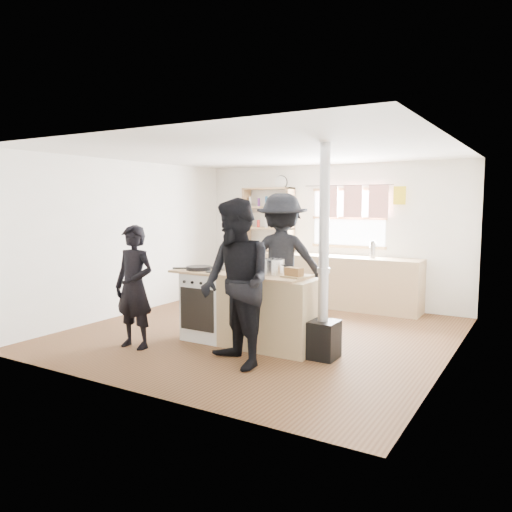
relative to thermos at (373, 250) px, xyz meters
name	(u,v)px	position (x,y,z in m)	size (l,w,h in m)	color
ground	(260,334)	(-0.88, -2.22, -1.04)	(5.00, 5.00, 0.01)	brown
back_counter	(323,280)	(-0.88, 0.00, -0.58)	(3.40, 0.55, 0.90)	tan
shelving_unit	(268,219)	(-2.08, 0.12, 0.48)	(1.00, 0.28, 1.20)	tan
thermos	(373,250)	(0.00, 0.00, 0.00)	(0.10, 0.10, 0.27)	silver
cooking_island	(249,309)	(-0.73, -2.77, -0.57)	(1.97, 0.64, 0.93)	white
skillet_greens	(199,268)	(-1.46, -2.86, -0.08)	(0.45, 0.45, 0.05)	black
roast_tray	(249,271)	(-0.68, -2.85, -0.07)	(0.35, 0.27, 0.06)	silver
stockpot_stove	(225,264)	(-1.17, -2.65, -0.02)	(0.23, 0.23, 0.19)	#B8B8BB
stockpot_counter	(273,267)	(-0.41, -2.72, 0.00)	(0.29, 0.29, 0.22)	silver
bread_board	(294,273)	(-0.07, -2.80, -0.05)	(0.32, 0.26, 0.12)	tan
flue_heater	(323,303)	(0.31, -2.80, -0.37)	(0.35, 0.35, 2.50)	black
person_near_left	(134,287)	(-1.90, -3.61, -0.26)	(0.56, 0.37, 1.55)	black
person_near_right	(236,283)	(-0.40, -3.57, -0.09)	(0.91, 0.71, 1.88)	black
person_far	(282,261)	(-0.79, -1.75, -0.06)	(1.26, 0.73, 1.96)	black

